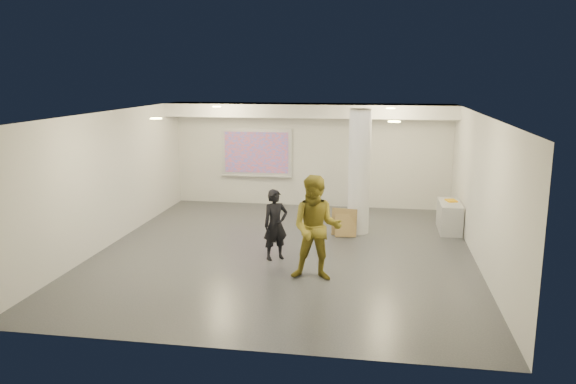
% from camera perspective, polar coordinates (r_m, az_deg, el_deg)
% --- Properties ---
extents(floor, '(8.00, 9.00, 0.01)m').
position_cam_1_polar(floor, '(12.30, -0.30, -6.09)').
color(floor, '#33363A').
rests_on(floor, ground).
extents(ceiling, '(8.00, 9.00, 0.01)m').
position_cam_1_polar(ceiling, '(11.73, -0.32, 8.00)').
color(ceiling, white).
rests_on(ceiling, floor).
extents(wall_back, '(8.00, 0.01, 3.00)m').
position_cam_1_polar(wall_back, '(16.32, 2.33, 3.78)').
color(wall_back, silver).
rests_on(wall_back, floor).
extents(wall_front, '(8.00, 0.01, 3.00)m').
position_cam_1_polar(wall_front, '(7.66, -5.97, -5.61)').
color(wall_front, silver).
rests_on(wall_front, floor).
extents(wall_left, '(0.01, 9.00, 3.00)m').
position_cam_1_polar(wall_left, '(13.19, -17.72, 1.29)').
color(wall_left, silver).
rests_on(wall_left, floor).
extents(wall_right, '(0.01, 9.00, 3.00)m').
position_cam_1_polar(wall_right, '(11.94, 18.98, 0.15)').
color(wall_right, silver).
rests_on(wall_right, floor).
extents(soffit_band, '(8.00, 1.10, 0.36)m').
position_cam_1_polar(soffit_band, '(15.64, 2.12, 8.29)').
color(soffit_band, white).
rests_on(soffit_band, ceiling).
extents(downlight_nw, '(0.22, 0.22, 0.02)m').
position_cam_1_polar(downlight_nw, '(14.66, -7.26, 8.60)').
color(downlight_nw, '#FFF77E').
rests_on(downlight_nw, ceiling).
extents(downlight_ne, '(0.22, 0.22, 0.02)m').
position_cam_1_polar(downlight_ne, '(14.06, 10.39, 8.36)').
color(downlight_ne, '#FFF77E').
rests_on(downlight_ne, ceiling).
extents(downlight_sw, '(0.22, 0.22, 0.02)m').
position_cam_1_polar(downlight_sw, '(10.90, -13.26, 7.28)').
color(downlight_sw, '#FFF77E').
rests_on(downlight_sw, ceiling).
extents(downlight_se, '(0.22, 0.22, 0.02)m').
position_cam_1_polar(downlight_se, '(10.07, 10.74, 7.04)').
color(downlight_se, '#FFF77E').
rests_on(downlight_se, ceiling).
extents(column, '(0.52, 0.52, 3.00)m').
position_cam_1_polar(column, '(13.54, 7.24, 2.03)').
color(column, white).
rests_on(column, floor).
extents(projection_screen, '(2.10, 0.13, 1.42)m').
position_cam_1_polar(projection_screen, '(16.54, -3.21, 3.97)').
color(projection_screen, silver).
rests_on(projection_screen, wall_back).
extents(credenza, '(0.51, 1.23, 0.72)m').
position_cam_1_polar(credenza, '(14.38, 16.08, -2.42)').
color(credenza, '#A1A4A6').
rests_on(credenza, floor).
extents(postit_pad, '(0.30, 0.36, 0.03)m').
position_cam_1_polar(postit_pad, '(14.44, 16.25, -0.85)').
color(postit_pad, '#E6A108').
rests_on(postit_pad, credenza).
extents(cardboard_back, '(0.62, 0.22, 0.66)m').
position_cam_1_polar(cardboard_back, '(13.49, 5.72, -3.07)').
color(cardboard_back, olive).
rests_on(cardboard_back, floor).
extents(cardboard_front, '(0.52, 0.25, 0.54)m').
position_cam_1_polar(cardboard_front, '(13.42, 5.87, -3.41)').
color(cardboard_front, olive).
rests_on(cardboard_front, floor).
extents(woman, '(0.65, 0.60, 1.48)m').
position_cam_1_polar(woman, '(11.64, -1.28, -3.34)').
color(woman, black).
rests_on(woman, floor).
extents(man, '(0.98, 0.77, 1.99)m').
position_cam_1_polar(man, '(10.44, 2.91, -3.69)').
color(man, olive).
rests_on(man, floor).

